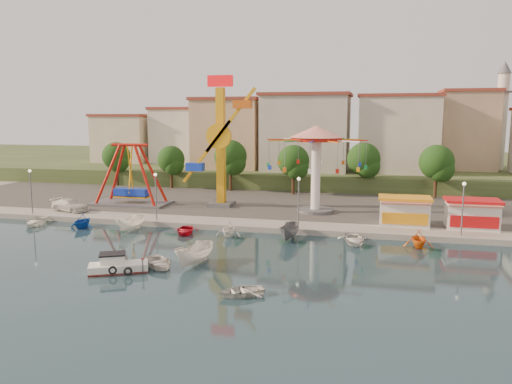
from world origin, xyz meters
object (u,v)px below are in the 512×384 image
(kamikaze_tower, at_px, (223,145))
(rowboat_a, at_px, (159,262))
(van, at_px, (70,205))
(pirate_ship_ride, at_px, (131,176))
(skiff, at_px, (195,254))
(cabin_motorboat, at_px, (117,266))
(wave_swinger, at_px, (316,149))

(kamikaze_tower, relative_size, rowboat_a, 4.18)
(van, bearing_deg, pirate_ship_ride, -25.52)
(pirate_ship_ride, height_order, rowboat_a, pirate_ship_ride)
(pirate_ship_ride, bearing_deg, skiff, -52.13)
(rowboat_a, bearing_deg, cabin_motorboat, 173.19)
(pirate_ship_ride, bearing_deg, wave_swinger, 0.85)
(rowboat_a, height_order, skiff, skiff)
(kamikaze_tower, height_order, wave_swinger, kamikaze_tower)
(wave_swinger, distance_m, van, 30.66)
(wave_swinger, height_order, skiff, wave_swinger)
(wave_swinger, relative_size, skiff, 2.49)
(pirate_ship_ride, bearing_deg, rowboat_a, -58.26)
(kamikaze_tower, bearing_deg, rowboat_a, -85.49)
(pirate_ship_ride, relative_size, van, 1.97)
(kamikaze_tower, relative_size, cabin_motorboat, 3.44)
(wave_swinger, distance_m, rowboat_a, 26.30)
(pirate_ship_ride, relative_size, skiff, 2.15)
(rowboat_a, xyz_separation_m, skiff, (2.68, 1.19, 0.49))
(wave_swinger, xyz_separation_m, van, (-29.21, -6.31, -6.86))
(kamikaze_tower, xyz_separation_m, skiff, (4.58, -22.90, -7.59))
(pirate_ship_ride, xyz_separation_m, wave_swinger, (24.05, 0.36, 3.80))
(wave_swinger, xyz_separation_m, skiff, (-7.33, -21.85, -7.30))
(kamikaze_tower, relative_size, skiff, 3.54)
(rowboat_a, relative_size, van, 0.78)
(kamikaze_tower, distance_m, wave_swinger, 11.96)
(cabin_motorboat, bearing_deg, van, 105.13)
(skiff, bearing_deg, pirate_ship_ride, 143.55)
(kamikaze_tower, xyz_separation_m, cabin_motorboat, (-0.76, -25.97, -8.07))
(pirate_ship_ride, bearing_deg, van, -130.92)
(wave_swinger, xyz_separation_m, rowboat_a, (-10.01, -23.04, -7.79))
(pirate_ship_ride, relative_size, wave_swinger, 0.86)
(pirate_ship_ride, xyz_separation_m, cabin_motorboat, (11.37, -24.57, -3.97))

